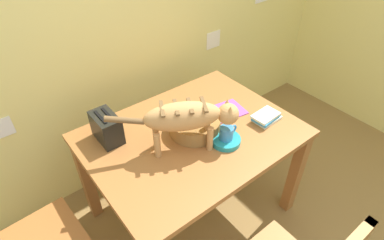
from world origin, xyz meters
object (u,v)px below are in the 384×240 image
(book_stack, at_px, (266,117))
(toaster, at_px, (107,128))
(saucer_bowl, at_px, (226,140))
(wicker_basket, at_px, (194,124))
(coffee_mug, at_px, (227,133))
(dining_table, at_px, (192,144))
(magazine, at_px, (224,112))
(cat, at_px, (188,117))

(book_stack, xyz_separation_m, toaster, (-0.86, 0.46, 0.06))
(book_stack, height_order, toaster, toaster)
(saucer_bowl, xyz_separation_m, wicker_basket, (-0.08, 0.20, 0.03))
(book_stack, bearing_deg, wicker_basket, 153.66)
(coffee_mug, height_order, wicker_basket, coffee_mug)
(dining_table, height_order, wicker_basket, wicker_basket)
(dining_table, height_order, book_stack, book_stack)
(dining_table, bearing_deg, coffee_mug, -60.25)
(coffee_mug, relative_size, book_stack, 0.63)
(dining_table, xyz_separation_m, magazine, (0.29, 0.03, 0.09))
(cat, height_order, toaster, cat)
(saucer_bowl, bearing_deg, coffee_mug, 0.00)
(magazine, bearing_deg, book_stack, -47.99)
(dining_table, bearing_deg, wicker_basket, 20.61)
(dining_table, bearing_deg, book_stack, -23.85)
(saucer_bowl, height_order, magazine, saucer_bowl)
(cat, bearing_deg, dining_table, 160.61)
(saucer_bowl, xyz_separation_m, book_stack, (0.34, -0.01, 0.01))
(saucer_bowl, distance_m, toaster, 0.69)
(wicker_basket, bearing_deg, magazine, 5.15)
(wicker_basket, bearing_deg, coffee_mug, -67.93)
(magazine, relative_size, book_stack, 1.41)
(saucer_bowl, height_order, wicker_basket, wicker_basket)
(magazine, relative_size, toaster, 1.35)
(coffee_mug, bearing_deg, toaster, 139.37)
(magazine, distance_m, toaster, 0.75)
(wicker_basket, bearing_deg, book_stack, -26.34)
(cat, relative_size, book_stack, 3.37)
(saucer_bowl, distance_m, book_stack, 0.34)
(magazine, height_order, toaster, toaster)
(toaster, bearing_deg, book_stack, -28.09)
(saucer_bowl, relative_size, toaster, 0.87)
(cat, xyz_separation_m, toaster, (-0.33, 0.35, -0.13))
(cat, relative_size, toaster, 3.22)
(saucer_bowl, bearing_deg, wicker_basket, 111.15)
(toaster, bearing_deg, saucer_bowl, -40.83)
(dining_table, bearing_deg, magazine, 6.63)
(dining_table, relative_size, wicker_basket, 3.99)
(cat, height_order, book_stack, cat)
(magazine, distance_m, wicker_basket, 0.27)
(dining_table, height_order, toaster, toaster)
(saucer_bowl, bearing_deg, cat, 151.79)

